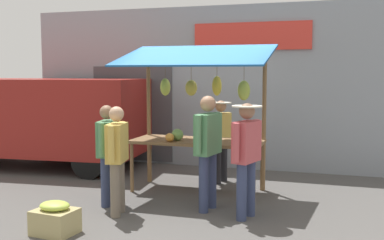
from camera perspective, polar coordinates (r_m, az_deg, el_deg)
ground_plane at (r=8.18m, az=0.65°, el=-8.54°), size 40.00×40.00×0.00m
street_backdrop at (r=10.06m, az=4.16°, el=3.93°), size 9.00×0.30×3.40m
market_stall at (r=7.97m, az=0.66°, el=2.31°), size 2.50×1.46×2.50m
vendor_with_sunhat at (r=8.67m, az=3.46°, el=-1.84°), size 0.39×0.64×1.51m
shopper_in_striped_shirt at (r=7.31m, az=-10.18°, el=-3.39°), size 0.31×0.65×1.53m
shopper_with_shopping_bag at (r=6.56m, az=6.58°, el=-3.75°), size 0.42×0.67×1.61m
shopper_with_ponytail at (r=6.89m, az=1.92°, el=-2.92°), size 0.30×0.71×1.69m
shopper_in_grey_tee at (r=6.77m, az=-9.01°, el=-3.99°), size 0.31×0.66×1.55m
parked_van at (r=10.63m, az=-18.59°, el=0.63°), size 4.55×2.23×1.88m
produce_crate_near at (r=6.30m, az=-16.17°, el=-11.36°), size 0.55×0.47×0.42m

